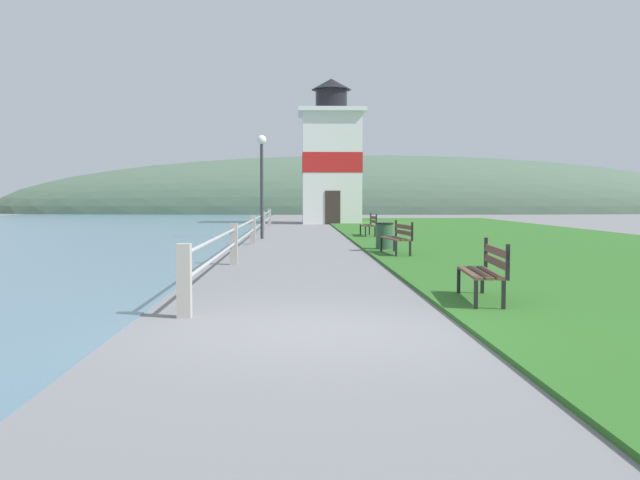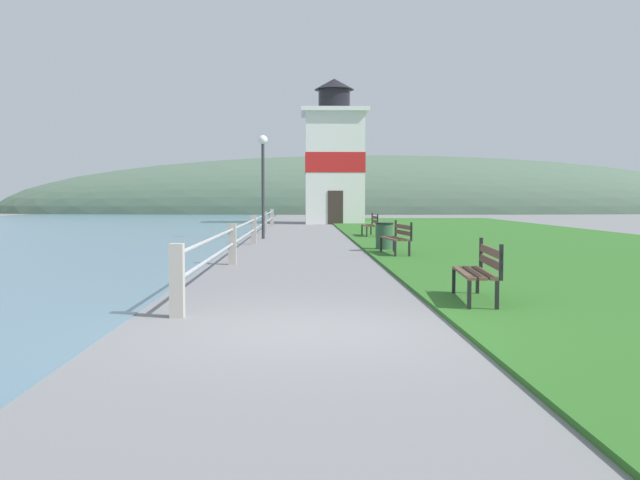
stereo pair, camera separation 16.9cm
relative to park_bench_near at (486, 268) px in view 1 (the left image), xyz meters
The scene contains 10 objects.
ground_plane 3.27m from the park_bench_near, 142.05° to the right, with size 160.00×160.00×0.00m, color slate.
grass_verge 16.88m from the park_bench_near, 71.91° to the left, with size 12.00×54.09×0.06m.
seawall_railing 14.47m from the park_bench_near, 107.01° to the left, with size 0.18×29.83×0.97m.
park_bench_near is the anchor object (origin of this frame).
park_bench_midway 8.80m from the park_bench_near, 90.10° to the left, with size 0.65×1.82×0.94m.
park_bench_far 18.01m from the park_bench_near, 89.48° to the left, with size 0.52×1.70×0.94m.
lighthouse 33.81m from the park_bench_near, 91.03° to the left, with size 4.05×4.05×8.85m.
trash_bin 10.62m from the park_bench_near, 90.91° to the left, with size 0.54×0.54×0.84m.
lamp_post 17.71m from the park_bench_near, 103.43° to the left, with size 0.36×0.36×3.96m.
distant_hillside 64.31m from the park_bench_near, 85.13° to the left, with size 80.00×16.00×12.00m.
Camera 1 is at (-0.22, -8.28, 1.56)m, focal length 40.00 mm.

